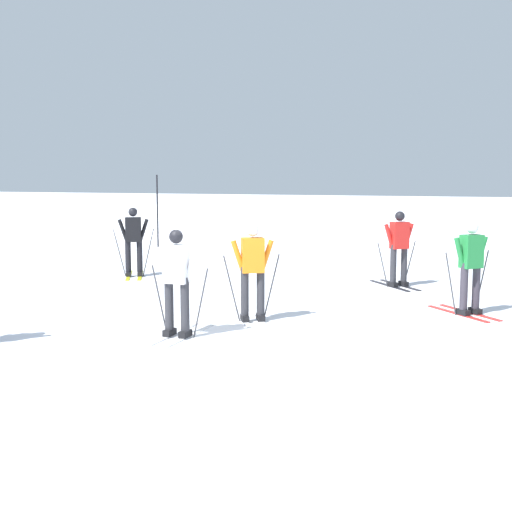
{
  "coord_description": "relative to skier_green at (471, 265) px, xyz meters",
  "views": [
    {
      "loc": [
        3.36,
        -9.88,
        2.63
      ],
      "look_at": [
        -0.53,
        3.31,
        0.9
      ],
      "focal_mm": 48.29,
      "sensor_mm": 36.0,
      "label": 1
    }
  ],
  "objects": [
    {
      "name": "skier_green",
      "position": [
        0.0,
        0.0,
        0.0
      ],
      "size": [
        1.32,
        1.46,
        1.71
      ],
      "color": "red",
      "rests_on": "ground"
    },
    {
      "name": "far_snow_ridge",
      "position": [
        -3.6,
        16.31,
        -0.27
      ],
      "size": [
        80.0,
        8.34,
        1.29
      ],
      "primitive_type": "cube",
      "color": "white",
      "rests_on": "ground"
    },
    {
      "name": "ground_plane",
      "position": [
        -3.6,
        -3.0,
        -0.92
      ],
      "size": [
        120.0,
        120.0,
        0.0
      ],
      "primitive_type": "plane",
      "color": "white"
    },
    {
      "name": "skier_black",
      "position": [
        -7.89,
        2.39,
        0.0
      ],
      "size": [
        0.99,
        1.61,
        1.71
      ],
      "color": "gold",
      "rests_on": "ground"
    },
    {
      "name": "trail_marker_pole",
      "position": [
        -9.54,
        7.44,
        0.32
      ],
      "size": [
        0.05,
        0.05,
        2.46
      ],
      "primitive_type": "cylinder",
      "color": "black",
      "rests_on": "ground"
    },
    {
      "name": "skier_orange",
      "position": [
        -3.62,
        -1.63,
        -0.0
      ],
      "size": [
        1.06,
        1.59,
        1.71
      ],
      "color": "silver",
      "rests_on": "ground"
    },
    {
      "name": "skier_red",
      "position": [
        -1.5,
        2.73,
        -0.0
      ],
      "size": [
        1.26,
        1.5,
        1.71
      ],
      "color": "black",
      "rests_on": "ground"
    },
    {
      "name": "skier_white",
      "position": [
        -4.43,
        -3.04,
        -0.0
      ],
      "size": [
        1.0,
        1.63,
        1.71
      ],
      "color": "silver",
      "rests_on": "ground"
    }
  ]
}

